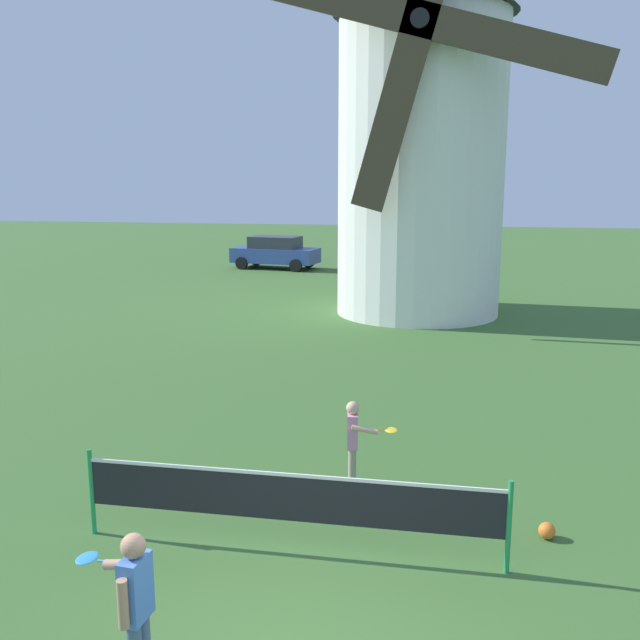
# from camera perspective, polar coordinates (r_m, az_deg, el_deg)

# --- Properties ---
(windmill) EXTENTS (10.06, 5.93, 13.44)m
(windmill) POSITION_cam_1_polar(r_m,az_deg,el_deg) (22.80, 8.27, 16.02)
(windmill) COLOR white
(windmill) RESTS_ON ground_plane
(tennis_net) EXTENTS (5.03, 0.06, 1.10)m
(tennis_net) POSITION_cam_1_polar(r_m,az_deg,el_deg) (8.41, -2.53, -14.23)
(tennis_net) COLOR #238E4C
(tennis_net) RESTS_ON ground_plane
(player_near) EXTENTS (0.77, 0.61, 1.43)m
(player_near) POSITION_cam_1_polar(r_m,az_deg,el_deg) (6.61, -14.83, -21.17)
(player_near) COLOR slate
(player_near) RESTS_ON ground_plane
(player_far) EXTENTS (0.75, 0.43, 1.24)m
(player_far) POSITION_cam_1_polar(r_m,az_deg,el_deg) (10.13, 2.79, -9.53)
(player_far) COLOR #9E937F
(player_far) RESTS_ON ground_plane
(stray_ball) EXTENTS (0.21, 0.21, 0.21)m
(stray_ball) POSITION_cam_1_polar(r_m,az_deg,el_deg) (9.37, 17.93, -15.95)
(stray_ball) COLOR orange
(stray_ball) RESTS_ON ground_plane
(parked_car_blue) EXTENTS (4.34, 2.40, 1.56)m
(parked_car_blue) POSITION_cam_1_polar(r_m,az_deg,el_deg) (34.18, -3.65, 5.54)
(parked_car_blue) COLOR #334C99
(parked_car_blue) RESTS_ON ground_plane
(parked_car_red) EXTENTS (4.16, 2.30, 1.56)m
(parked_car_red) POSITION_cam_1_polar(r_m,az_deg,el_deg) (32.81, 5.81, 5.25)
(parked_car_red) COLOR red
(parked_car_red) RESTS_ON ground_plane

